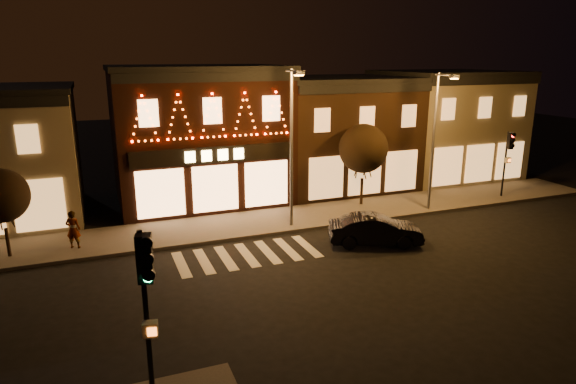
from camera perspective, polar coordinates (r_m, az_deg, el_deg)
ground at (r=19.64m, az=-1.28°, el=-11.39°), size 120.00×120.00×0.00m
sidewalk_far at (r=27.21m, az=-3.11°, el=-3.47°), size 44.00×4.00×0.15m
building_pulp at (r=31.41m, az=-10.17°, el=6.53°), size 10.20×8.34×8.30m
building_right_a at (r=34.57m, az=5.57°, el=6.81°), size 9.20×8.28×7.50m
building_right_b at (r=39.41m, az=17.45°, el=7.45°), size 9.20×8.28×7.80m
traffic_signal_near at (r=11.98m, az=-15.91°, el=-11.03°), size 0.40×0.52×4.93m
traffic_signal_far at (r=34.14m, az=23.92°, el=4.34°), size 0.34×0.47×4.14m
streetlamp_mid at (r=25.14m, az=0.51°, el=6.31°), size 0.63×1.86×8.08m
streetlamp_right at (r=29.31m, az=16.61°, el=6.63°), size 0.53×1.79×7.80m
tree_left at (r=24.98m, az=-30.06°, el=-0.38°), size 2.40×2.40×4.01m
tree_right at (r=29.80m, az=8.62°, el=4.94°), size 2.91×2.91×4.86m
dark_sedan at (r=24.41m, az=9.96°, el=-4.30°), size 4.70×2.99×1.46m
pedestrian at (r=25.20m, az=-23.38°, el=-3.95°), size 0.77×0.62×1.81m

